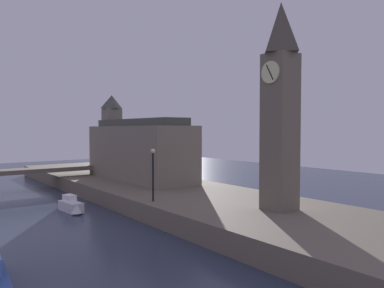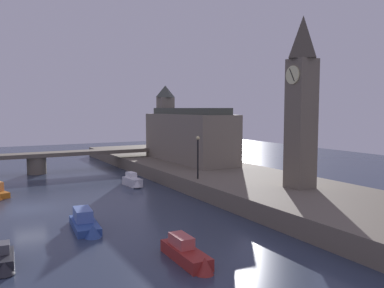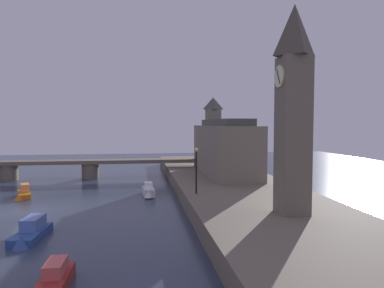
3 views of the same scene
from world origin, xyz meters
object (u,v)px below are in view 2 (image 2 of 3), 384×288
Objects in this scene: streetlamp at (198,152)px; boat_tour_blue at (87,225)px; boat_ferry_white at (133,181)px; clock_tower at (301,100)px; parliament_hall at (187,135)px; boat_barge_dark at (3,260)px; boat_dinghy_red at (189,255)px.

streetlamp is 0.81× the size of boat_tour_blue.
boat_ferry_white reaches higher than boat_tour_blue.
boat_tour_blue is at bearing -94.42° from clock_tower.
parliament_hall is 3.18× the size of boat_tour_blue.
clock_tower is 3.49× the size of streetlamp.
boat_barge_dark is at bearing -51.35° from boat_tour_blue.
streetlamp is 14.59m from boat_tour_blue.
clock_tower is 4.63× the size of boat_barge_dark.
boat_ferry_white is at bearing 167.17° from boat_dinghy_red.
parliament_hall is 12.17m from boat_ferry_white.
boat_barge_dark is 0.61× the size of boat_tour_blue.
clock_tower is at bearing -0.12° from parliament_hall.
parliament_hall is at bearing 135.17° from boat_barge_dark.
clock_tower is 25.20m from boat_barge_dark.
boat_ferry_white is at bearing -58.75° from parliament_hall.
boat_dinghy_red is (7.04, -14.64, -8.60)m from clock_tower.
boat_ferry_white is 15.79m from boat_tour_blue.
boat_tour_blue is (13.40, -8.35, -0.11)m from boat_ferry_white.
boat_barge_dark is 6.99m from boat_tour_blue.
clock_tower is 19.62m from boat_ferry_white.
boat_dinghy_red is at bearing -64.32° from clock_tower.
boat_barge_dark is 0.67× the size of boat_dinghy_red.
parliament_hall is 13.88m from streetlamp.
boat_ferry_white is (-6.78, -4.13, -3.53)m from streetlamp.
streetlamp is at bearing -23.79° from parliament_hall.
boat_barge_dark is at bearing -44.83° from parliament_hall.
boat_tour_blue is (-4.37, 5.46, 0.01)m from boat_barge_dark.
streetlamp is at bearing 121.49° from boat_barge_dark.
streetlamp is 0.88× the size of boat_dinghy_red.
parliament_hall is 3.92× the size of streetlamp.
parliament_hall is at bearing 136.89° from boat_tour_blue.
boat_dinghy_red is 9.09m from boat_tour_blue.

